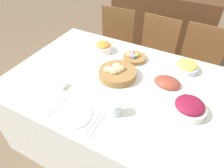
# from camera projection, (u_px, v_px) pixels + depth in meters

# --- Properties ---
(ground_plane) EXTENTS (12.00, 12.00, 0.00)m
(ground_plane) POSITION_uv_depth(u_px,v_px,m) (117.00, 138.00, 2.01)
(ground_plane) COLOR brown
(dining_table) EXTENTS (1.72, 1.16, 0.74)m
(dining_table) POSITION_uv_depth(u_px,v_px,m) (118.00, 114.00, 1.76)
(dining_table) COLOR silver
(dining_table) RESTS_ON ground
(chair_far_center) EXTENTS (0.45, 0.45, 0.88)m
(chair_far_center) POSITION_uv_depth(u_px,v_px,m) (153.00, 54.00, 2.30)
(chair_far_center) COLOR brown
(chair_far_center) RESTS_ON ground
(chair_far_right) EXTENTS (0.44, 0.44, 0.88)m
(chair_far_right) POSITION_uv_depth(u_px,v_px,m) (197.00, 65.00, 2.13)
(chair_far_right) COLOR brown
(chair_far_right) RESTS_ON ground
(chair_far_left) EXTENTS (0.45, 0.45, 0.88)m
(chair_far_left) POSITION_uv_depth(u_px,v_px,m) (114.00, 43.00, 2.48)
(chair_far_left) COLOR brown
(chair_far_left) RESTS_ON ground
(sideboard) EXTENTS (1.49, 0.44, 0.88)m
(sideboard) POSITION_uv_depth(u_px,v_px,m) (162.00, 23.00, 3.01)
(sideboard) COLOR #4C2D19
(sideboard) RESTS_ON ground
(bread_basket) EXTENTS (0.29, 0.29, 0.11)m
(bread_basket) POSITION_uv_depth(u_px,v_px,m) (117.00, 72.00, 1.54)
(bread_basket) COLOR olive
(bread_basket) RESTS_ON dining_table
(egg_basket) EXTENTS (0.20, 0.20, 0.08)m
(egg_basket) POSITION_uv_depth(u_px,v_px,m) (134.00, 57.00, 1.73)
(egg_basket) COLOR olive
(egg_basket) RESTS_ON dining_table
(ham_platter) EXTENTS (0.30, 0.21, 0.07)m
(ham_platter) POSITION_uv_depth(u_px,v_px,m) (167.00, 83.00, 1.47)
(ham_platter) COLOR silver
(ham_platter) RESTS_ON dining_table
(pineapple_bowl) EXTENTS (0.19, 0.19, 0.09)m
(pineapple_bowl) POSITION_uv_depth(u_px,v_px,m) (186.00, 66.00, 1.61)
(pineapple_bowl) COLOR silver
(pineapple_bowl) RESTS_ON dining_table
(carrot_bowl) EXTENTS (0.16, 0.16, 0.09)m
(carrot_bowl) POSITION_uv_depth(u_px,v_px,m) (103.00, 47.00, 1.82)
(carrot_bowl) COLOR silver
(carrot_bowl) RESTS_ON dining_table
(beet_salad_bowl) EXTENTS (0.22, 0.22, 0.10)m
(beet_salad_bowl) POSITION_uv_depth(u_px,v_px,m) (189.00, 107.00, 1.26)
(beet_salad_bowl) COLOR silver
(beet_salad_bowl) RESTS_ON dining_table
(dinner_plate) EXTENTS (0.23, 0.23, 0.01)m
(dinner_plate) POSITION_uv_depth(u_px,v_px,m) (74.00, 114.00, 1.27)
(dinner_plate) COLOR silver
(dinner_plate) RESTS_ON dining_table
(fork) EXTENTS (0.01, 0.19, 0.00)m
(fork) POSITION_uv_depth(u_px,v_px,m) (57.00, 107.00, 1.32)
(fork) COLOR #B7B7BC
(fork) RESTS_ON dining_table
(knife) EXTENTS (0.01, 0.19, 0.00)m
(knife) POSITION_uv_depth(u_px,v_px,m) (93.00, 123.00, 1.23)
(knife) COLOR #B7B7BC
(knife) RESTS_ON dining_table
(spoon) EXTENTS (0.01, 0.19, 0.00)m
(spoon) POSITION_uv_depth(u_px,v_px,m) (97.00, 125.00, 1.22)
(spoon) COLOR #B7B7BC
(spoon) RESTS_ON dining_table
(drinking_cup) EXTENTS (0.07, 0.07, 0.10)m
(drinking_cup) POSITION_uv_depth(u_px,v_px,m) (116.00, 109.00, 1.25)
(drinking_cup) COLOR silver
(drinking_cup) RESTS_ON dining_table
(butter_dish) EXTENTS (0.11, 0.07, 0.03)m
(butter_dish) POSITION_uv_depth(u_px,v_px,m) (59.00, 85.00, 1.47)
(butter_dish) COLOR silver
(butter_dish) RESTS_ON dining_table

